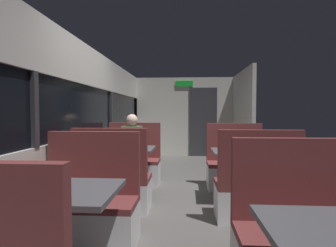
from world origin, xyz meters
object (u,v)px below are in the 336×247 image
bench_front_aisle_facing_entry (301,246)px  dining_table_rear_aisle (244,158)px  bench_mid_window_facing_entry (133,166)px  bench_near_window_facing_entry (89,211)px  dining_table_mid_window (125,154)px  bench_rear_aisle_facing_end (256,193)px  seated_passenger (133,155)px  bench_rear_aisle_facing_entry (235,169)px  bench_mid_window_facing_end (113,186)px  dining_table_near_window (55,203)px

bench_front_aisle_facing_entry → dining_table_rear_aisle: bearing=90.0°
bench_mid_window_facing_entry → dining_table_rear_aisle: (1.79, -0.90, 0.31)m
bench_mid_window_facing_entry → bench_front_aisle_facing_entry: (1.79, -2.91, 0.00)m
bench_mid_window_facing_entry → dining_table_rear_aisle: size_ratio=1.22×
bench_near_window_facing_entry → dining_table_mid_window: bearing=90.0°
bench_near_window_facing_entry → dining_table_rear_aisle: bearing=38.2°
bench_rear_aisle_facing_end → seated_passenger: 2.36m
dining_table_rear_aisle → bench_near_window_facing_entry: bearing=-141.8°
bench_mid_window_facing_entry → bench_rear_aisle_facing_entry: 1.80m
seated_passenger → bench_rear_aisle_facing_entry: bearing=-4.1°
dining_table_mid_window → seated_passenger: size_ratio=0.71×
bench_mid_window_facing_end → bench_rear_aisle_facing_entry: (1.79, 1.20, 0.00)m
dining_table_near_window → bench_mid_window_facing_end: 1.64m
dining_table_mid_window → bench_mid_window_facing_end: bench_mid_window_facing_end is taller
bench_front_aisle_facing_entry → seated_passenger: 3.36m
bench_near_window_facing_entry → bench_mid_window_facing_end: bearing=90.0°
dining_table_near_window → seated_passenger: (0.00, 2.93, -0.10)m
bench_front_aisle_facing_entry → bench_mid_window_facing_entry: bearing=121.6°
bench_front_aisle_facing_entry → dining_table_near_window: bearing=-176.8°
bench_mid_window_facing_end → bench_front_aisle_facing_entry: bearing=-40.1°
dining_table_near_window → bench_mid_window_facing_entry: 3.02m
bench_near_window_facing_entry → bench_rear_aisle_facing_entry: same height
bench_rear_aisle_facing_end → bench_rear_aisle_facing_entry: size_ratio=1.00×
dining_table_rear_aisle → seated_passenger: (-1.79, 0.83, -0.10)m
dining_table_rear_aisle → bench_rear_aisle_facing_end: bench_rear_aisle_facing_end is taller
bench_front_aisle_facing_entry → dining_table_mid_window: bearing=129.0°
dining_table_mid_window → dining_table_rear_aisle: bearing=-6.4°
bench_front_aisle_facing_entry → dining_table_rear_aisle: bench_front_aisle_facing_entry is taller
bench_near_window_facing_entry → bench_rear_aisle_facing_end: same height
bench_mid_window_facing_entry → seated_passenger: seated_passenger is taller
dining_table_near_window → bench_rear_aisle_facing_entry: bearing=57.5°
bench_mid_window_facing_end → bench_mid_window_facing_entry: same height
bench_mid_window_facing_end → seated_passenger: seated_passenger is taller
dining_table_near_window → bench_rear_aisle_facing_end: 2.30m
bench_mid_window_facing_end → bench_rear_aisle_facing_end: (1.79, -0.20, 0.00)m
bench_mid_window_facing_end → bench_rear_aisle_facing_entry: size_ratio=1.00×
dining_table_mid_window → seated_passenger: 0.64m
bench_mid_window_facing_end → bench_rear_aisle_facing_end: size_ratio=1.00×
dining_table_mid_window → bench_mid_window_facing_end: bearing=-90.0°
bench_near_window_facing_entry → seated_passenger: seated_passenger is taller
bench_rear_aisle_facing_end → bench_near_window_facing_entry: bearing=-158.4°
bench_mid_window_facing_entry → bench_rear_aisle_facing_end: (1.79, -1.60, 0.00)m
dining_table_near_window → bench_front_aisle_facing_entry: bearing=3.2°
bench_rear_aisle_facing_end → bench_rear_aisle_facing_entry: bearing=90.0°
bench_near_window_facing_entry → bench_front_aisle_facing_entry: size_ratio=1.00×
dining_table_mid_window → bench_rear_aisle_facing_end: (1.79, -0.90, -0.31)m
bench_near_window_facing_entry → bench_rear_aisle_facing_entry: (1.79, 2.11, 0.00)m
dining_table_mid_window → bench_front_aisle_facing_entry: size_ratio=0.82×
bench_front_aisle_facing_entry → seated_passenger: size_ratio=0.87×
dining_table_rear_aisle → bench_rear_aisle_facing_entry: 0.77m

